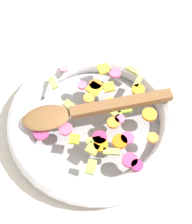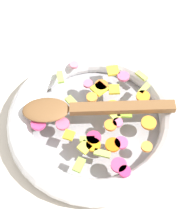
# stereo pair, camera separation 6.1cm
# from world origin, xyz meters

# --- Properties ---
(ground_plane) EXTENTS (4.00, 4.00, 0.00)m
(ground_plane) POSITION_xyz_m (0.00, 0.00, 0.00)
(ground_plane) COLOR beige
(skillet) EXTENTS (0.36, 0.36, 0.05)m
(skillet) POSITION_xyz_m (0.00, 0.00, 0.02)
(skillet) COLOR gray
(skillet) RESTS_ON ground_plane
(chopped_vegetables) EXTENTS (0.24, 0.25, 0.01)m
(chopped_vegetables) POSITION_xyz_m (-0.02, 0.01, 0.05)
(chopped_vegetables) COLOR orange
(chopped_vegetables) RESTS_ON skillet
(wooden_spoon) EXTENTS (0.29, 0.12, 0.01)m
(wooden_spoon) POSITION_xyz_m (0.03, 0.01, 0.06)
(wooden_spoon) COLOR brown
(wooden_spoon) RESTS_ON chopped_vegetables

